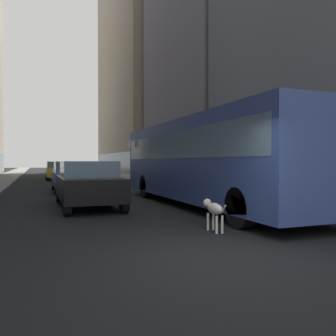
{
  "coord_description": "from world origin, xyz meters",
  "views": [
    {
      "loc": [
        -2.89,
        -5.04,
        1.61
      ],
      "look_at": [
        1.12,
        5.54,
        1.4
      ],
      "focal_mm": 37.15,
      "sensor_mm": 36.0,
      "label": 1
    }
  ],
  "objects_px": {
    "car_yellow_taxi": "(57,171)",
    "dalmatian_dog": "(214,209)",
    "transit_bus": "(204,157)",
    "car_blue_hatchback": "(70,176)",
    "car_grey_wagon": "(70,168)",
    "car_black_suv": "(88,184)",
    "car_silver_sedan": "(102,170)"
  },
  "relations": [
    {
      "from": "car_yellow_taxi",
      "to": "car_blue_hatchback",
      "type": "bearing_deg",
      "value": -90.0
    },
    {
      "from": "car_blue_hatchback",
      "to": "car_black_suv",
      "type": "height_order",
      "value": "same"
    },
    {
      "from": "dalmatian_dog",
      "to": "transit_bus",
      "type": "bearing_deg",
      "value": 66.0
    },
    {
      "from": "car_blue_hatchback",
      "to": "car_grey_wagon",
      "type": "bearing_deg",
      "value": 85.17
    },
    {
      "from": "car_black_suv",
      "to": "car_silver_sedan",
      "type": "xyz_separation_m",
      "value": [
        4.0,
        19.73,
        -0.0
      ]
    },
    {
      "from": "car_black_suv",
      "to": "car_yellow_taxi",
      "type": "relative_size",
      "value": 1.02
    },
    {
      "from": "car_black_suv",
      "to": "dalmatian_dog",
      "type": "bearing_deg",
      "value": -68.28
    },
    {
      "from": "transit_bus",
      "to": "car_blue_hatchback",
      "type": "distance_m",
      "value": 8.9
    },
    {
      "from": "car_grey_wagon",
      "to": "car_silver_sedan",
      "type": "relative_size",
      "value": 1.03
    },
    {
      "from": "car_silver_sedan",
      "to": "dalmatian_dog",
      "type": "height_order",
      "value": "car_silver_sedan"
    },
    {
      "from": "car_blue_hatchback",
      "to": "car_yellow_taxi",
      "type": "bearing_deg",
      "value": 90.0
    },
    {
      "from": "car_black_suv",
      "to": "car_yellow_taxi",
      "type": "height_order",
      "value": "same"
    },
    {
      "from": "car_blue_hatchback",
      "to": "car_grey_wagon",
      "type": "relative_size",
      "value": 0.95
    },
    {
      "from": "car_grey_wagon",
      "to": "car_yellow_taxi",
      "type": "xyz_separation_m",
      "value": [
        -2.4,
        -15.35,
        -0.0
      ]
    },
    {
      "from": "transit_bus",
      "to": "car_grey_wagon",
      "type": "bearing_deg",
      "value": 92.52
    },
    {
      "from": "car_blue_hatchback",
      "to": "car_silver_sedan",
      "type": "bearing_deg",
      "value": 72.83
    },
    {
      "from": "car_yellow_taxi",
      "to": "car_silver_sedan",
      "type": "bearing_deg",
      "value": -1.82
    },
    {
      "from": "car_blue_hatchback",
      "to": "car_grey_wagon",
      "type": "xyz_separation_m",
      "value": [
        2.4,
        28.42,
        0.0
      ]
    },
    {
      "from": "car_grey_wagon",
      "to": "transit_bus",
      "type": "bearing_deg",
      "value": -87.48
    },
    {
      "from": "dalmatian_dog",
      "to": "car_black_suv",
      "type": "bearing_deg",
      "value": 111.72
    },
    {
      "from": "car_blue_hatchback",
      "to": "dalmatian_dog",
      "type": "distance_m",
      "value": 12.3
    },
    {
      "from": "transit_bus",
      "to": "car_black_suv",
      "type": "relative_size",
      "value": 2.49
    },
    {
      "from": "transit_bus",
      "to": "car_blue_hatchback",
      "type": "xyz_separation_m",
      "value": [
        -4.0,
        7.89,
        -0.95
      ]
    },
    {
      "from": "car_grey_wagon",
      "to": "car_silver_sedan",
      "type": "xyz_separation_m",
      "value": [
        1.6,
        -15.48,
        -0.0
      ]
    },
    {
      "from": "car_silver_sedan",
      "to": "car_yellow_taxi",
      "type": "bearing_deg",
      "value": 178.18
    },
    {
      "from": "car_blue_hatchback",
      "to": "car_black_suv",
      "type": "xyz_separation_m",
      "value": [
        -0.0,
        -6.78,
        0.0
      ]
    },
    {
      "from": "car_black_suv",
      "to": "transit_bus",
      "type": "bearing_deg",
      "value": -15.52
    },
    {
      "from": "car_black_suv",
      "to": "car_silver_sedan",
      "type": "relative_size",
      "value": 1.01
    },
    {
      "from": "transit_bus",
      "to": "car_black_suv",
      "type": "xyz_separation_m",
      "value": [
        -4.0,
        1.11,
        -0.95
      ]
    },
    {
      "from": "car_yellow_taxi",
      "to": "dalmatian_dog",
      "type": "bearing_deg",
      "value": -85.18
    },
    {
      "from": "transit_bus",
      "to": "car_blue_hatchback",
      "type": "relative_size",
      "value": 2.58
    },
    {
      "from": "car_silver_sedan",
      "to": "dalmatian_dog",
      "type": "bearing_deg",
      "value": -94.29
    }
  ]
}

